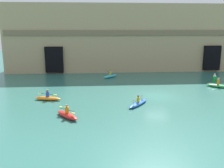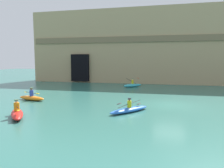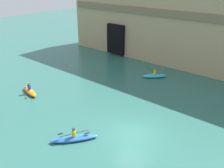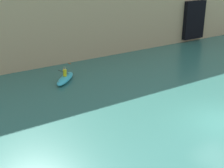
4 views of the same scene
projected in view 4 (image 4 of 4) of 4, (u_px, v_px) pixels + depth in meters
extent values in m
plane|color=#2D665B|center=(223.00, 122.00, 17.58)|extent=(120.00, 120.00, 0.00)
cube|color=black|center=(193.00, 20.00, 34.93)|extent=(2.92, 0.70, 4.20)
ellipsoid|color=#33B2C6|center=(65.00, 79.00, 23.50)|extent=(2.58, 2.60, 0.43)
cylinder|color=gold|center=(65.00, 73.00, 23.33)|extent=(0.28, 0.28, 0.52)
sphere|color=beige|center=(65.00, 68.00, 23.20)|extent=(0.18, 0.18, 0.18)
cylinder|color=#4C6B4C|center=(65.00, 67.00, 23.17)|extent=(0.23, 0.23, 0.06)
cylinder|color=black|center=(65.00, 72.00, 23.32)|extent=(1.56, 1.26, 1.04)
ellipsoid|color=#D84C19|center=(69.00, 63.00, 23.92)|extent=(0.44, 0.40, 0.25)
ellipsoid|color=#D84C19|center=(60.00, 82.00, 22.71)|extent=(0.44, 0.40, 0.25)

